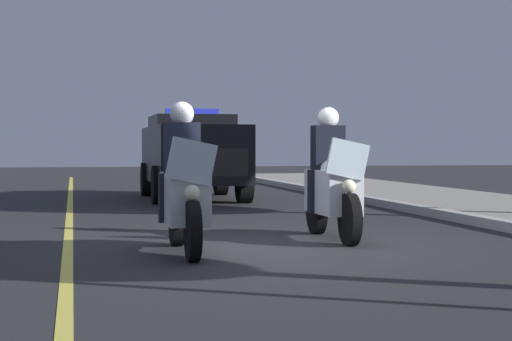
{
  "coord_description": "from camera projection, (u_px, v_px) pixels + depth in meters",
  "views": [
    {
      "loc": [
        10.31,
        -2.27,
        1.22
      ],
      "look_at": [
        -0.6,
        0.0,
        0.9
      ],
      "focal_mm": 61.91,
      "sensor_mm": 36.0,
      "label": 1
    }
  ],
  "objects": [
    {
      "name": "ground_plane",
      "position": [
        266.0,
        247.0,
        10.59
      ],
      "size": [
        80.0,
        80.0,
        0.0
      ],
      "primitive_type": "plane",
      "color": "#28282B"
    },
    {
      "name": "police_motorcycle_lead_right",
      "position": [
        332.0,
        185.0,
        11.39
      ],
      "size": [
        2.14,
        0.56,
        1.72
      ],
      "color": "black",
      "rests_on": "ground"
    },
    {
      "name": "lane_stripe_center",
      "position": [
        68.0,
        251.0,
        10.11
      ],
      "size": [
        48.0,
        0.12,
        0.01
      ],
      "primitive_type": "cube",
      "color": "#E0D14C",
      "rests_on": "ground"
    },
    {
      "name": "police_motorcycle_lead_left",
      "position": [
        184.0,
        191.0,
        9.94
      ],
      "size": [
        2.14,
        0.56,
        1.72
      ],
      "color": "black",
      "rests_on": "ground"
    },
    {
      "name": "police_suv",
      "position": [
        192.0,
        152.0,
        19.94
      ],
      "size": [
        4.92,
        2.09,
        2.05
      ],
      "color": "black",
      "rests_on": "ground"
    }
  ]
}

